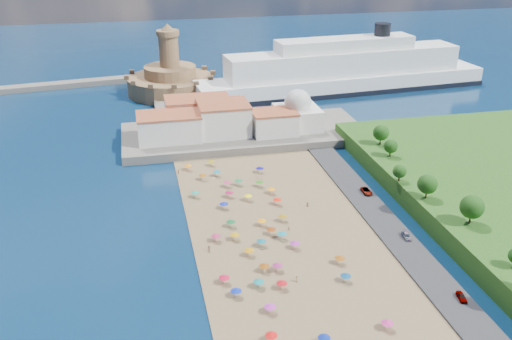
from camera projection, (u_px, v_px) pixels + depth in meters
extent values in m
plane|color=#071938|center=(262.00, 238.00, 147.45)|extent=(700.00, 700.00, 0.00)
cube|color=#59544C|center=(244.00, 134.00, 213.96)|extent=(90.00, 36.00, 3.00)
cube|color=#59544C|center=(177.00, 110.00, 241.00)|extent=(18.00, 70.00, 2.40)
cube|color=silver|center=(169.00, 128.00, 202.46)|extent=(22.00, 14.00, 9.00)
cube|color=silver|center=(224.00, 119.00, 207.76)|extent=(18.00, 16.00, 11.00)
cube|color=silver|center=(274.00, 123.00, 208.33)|extent=(16.00, 12.00, 8.00)
cube|color=silver|center=(198.00, 112.00, 217.10)|extent=(24.00, 14.00, 10.00)
cube|color=silver|center=(297.00, 118.00, 213.86)|extent=(16.00, 16.00, 8.00)
sphere|color=silver|center=(298.00, 103.00, 211.42)|extent=(10.00, 10.00, 10.00)
cylinder|color=silver|center=(298.00, 93.00, 209.88)|extent=(1.20, 1.20, 1.60)
cylinder|color=#926C49|center=(171.00, 85.00, 266.64)|extent=(40.00, 40.00, 8.00)
cylinder|color=#926C49|center=(170.00, 71.00, 264.00)|extent=(24.00, 24.00, 5.00)
cylinder|color=#926C49|center=(169.00, 51.00, 260.14)|extent=(9.00, 9.00, 14.00)
cylinder|color=#926C49|center=(168.00, 33.00, 256.81)|extent=(10.40, 10.40, 2.40)
cone|color=#926C49|center=(167.00, 27.00, 255.71)|extent=(6.00, 6.00, 3.00)
cube|color=black|center=(342.00, 89.00, 271.06)|extent=(142.81, 33.17, 2.28)
cube|color=white|center=(343.00, 83.00, 269.81)|extent=(141.78, 32.68, 8.43)
cube|color=white|center=(344.00, 62.00, 265.81)|extent=(113.46, 26.52, 11.24)
cube|color=white|center=(345.00, 44.00, 262.39)|extent=(66.47, 18.74, 5.62)
cylinder|color=black|center=(383.00, 29.00, 265.21)|extent=(7.49, 7.49, 5.62)
cylinder|color=gray|center=(235.00, 237.00, 145.45)|extent=(0.07, 0.07, 2.00)
cone|color=#CC8F0B|center=(235.00, 234.00, 145.08)|extent=(2.50, 2.50, 0.60)
cylinder|color=gray|center=(249.00, 253.00, 138.63)|extent=(0.07, 0.07, 2.00)
cone|color=orange|center=(249.00, 249.00, 138.27)|extent=(2.50, 2.50, 0.60)
cylinder|color=gray|center=(217.00, 174.00, 181.40)|extent=(0.07, 0.07, 2.00)
cone|color=#0F7A8B|center=(217.00, 171.00, 181.04)|extent=(2.50, 2.50, 0.60)
cylinder|color=gray|center=(262.00, 223.00, 152.20)|extent=(0.07, 0.07, 2.00)
cone|color=#FF9A0B|center=(262.00, 220.00, 151.83)|extent=(2.50, 2.50, 0.60)
cylinder|color=gray|center=(346.00, 278.00, 128.81)|extent=(0.07, 0.07, 2.00)
cone|color=navy|center=(346.00, 275.00, 128.45)|extent=(2.50, 2.50, 0.60)
cylinder|color=gray|center=(231.00, 224.00, 151.56)|extent=(0.07, 0.07, 2.00)
cone|color=#11612B|center=(231.00, 221.00, 151.19)|extent=(2.50, 2.50, 0.60)
cylinder|color=gray|center=(227.00, 184.00, 174.11)|extent=(0.07, 0.07, 2.00)
cone|color=#CC2B5F|center=(227.00, 182.00, 173.75)|extent=(2.50, 2.50, 0.60)
cylinder|color=gray|center=(259.00, 284.00, 126.78)|extent=(0.07, 0.07, 2.00)
cone|color=#0E7E80|center=(259.00, 281.00, 126.41)|extent=(2.50, 2.50, 0.60)
cylinder|color=gray|center=(387.00, 325.00, 113.91)|extent=(0.07, 0.07, 2.00)
cone|color=#C62A7B|center=(387.00, 322.00, 113.54)|extent=(2.50, 2.50, 0.60)
cylinder|color=gray|center=(264.00, 268.00, 132.40)|extent=(0.07, 0.07, 2.00)
cone|color=#88460C|center=(264.00, 265.00, 132.03)|extent=(2.50, 2.50, 0.60)
cylinder|color=gray|center=(236.00, 293.00, 123.64)|extent=(0.07, 0.07, 2.00)
cone|color=#0D28B1|center=(236.00, 290.00, 123.28)|extent=(2.50, 2.50, 0.60)
cylinder|color=gray|center=(339.00, 260.00, 135.51)|extent=(0.07, 0.07, 2.00)
cone|color=#984D0D|center=(340.00, 257.00, 135.14)|extent=(2.50, 2.50, 0.60)
cylinder|color=gray|center=(282.00, 285.00, 126.27)|extent=(0.07, 0.07, 2.00)
cone|color=red|center=(282.00, 282.00, 125.90)|extent=(2.50, 2.50, 0.60)
cylinder|color=gray|center=(188.00, 167.00, 185.78)|extent=(0.07, 0.07, 2.00)
cone|color=orange|center=(188.00, 165.00, 185.41)|extent=(2.50, 2.50, 0.60)
cylinder|color=gray|center=(270.00, 309.00, 118.62)|extent=(0.07, 0.07, 2.00)
cone|color=#B927AF|center=(270.00, 306.00, 118.25)|extent=(2.50, 2.50, 0.60)
cylinder|color=gray|center=(261.00, 243.00, 142.58)|extent=(0.07, 0.07, 2.00)
cone|color=#0D6879|center=(261.00, 240.00, 142.22)|extent=(2.50, 2.50, 0.60)
cylinder|color=gray|center=(271.00, 191.00, 169.83)|extent=(0.07, 0.07, 2.00)
cone|color=orange|center=(271.00, 188.00, 169.46)|extent=(2.50, 2.50, 0.60)
cylinder|color=gray|center=(271.00, 231.00, 147.95)|extent=(0.07, 0.07, 2.00)
cone|color=#85350C|center=(271.00, 228.00, 147.59)|extent=(2.50, 2.50, 0.60)
cylinder|color=gray|center=(282.00, 236.00, 145.87)|extent=(0.07, 0.07, 2.00)
cone|color=#108094|center=(282.00, 233.00, 145.51)|extent=(2.50, 2.50, 0.60)
cylinder|color=gray|center=(271.00, 338.00, 110.54)|extent=(0.07, 0.07, 2.00)
cone|color=red|center=(271.00, 334.00, 110.17)|extent=(2.50, 2.50, 0.60)
cylinder|color=gray|center=(224.00, 206.00, 161.04)|extent=(0.07, 0.07, 2.00)
cone|color=#0E1DB7|center=(224.00, 203.00, 160.68)|extent=(2.50, 2.50, 0.60)
cylinder|color=gray|center=(216.00, 238.00, 144.87)|extent=(0.07, 0.07, 2.00)
cone|color=#B82756|center=(216.00, 235.00, 144.50)|extent=(2.50, 2.50, 0.60)
cylinder|color=gray|center=(239.00, 183.00, 175.17)|extent=(0.07, 0.07, 2.00)
cone|color=#167D44|center=(239.00, 180.00, 174.80)|extent=(2.50, 2.50, 0.60)
cylinder|color=gray|center=(259.00, 184.00, 174.34)|extent=(0.07, 0.07, 2.00)
cone|color=#2B8016|center=(259.00, 181.00, 173.97)|extent=(2.50, 2.50, 0.60)
cylinder|color=gray|center=(260.00, 170.00, 183.88)|extent=(0.07, 0.07, 2.00)
cone|color=#0E0B95|center=(260.00, 168.00, 183.51)|extent=(2.50, 2.50, 0.60)
cylinder|color=gray|center=(278.00, 268.00, 132.69)|extent=(0.07, 0.07, 2.00)
cone|color=#9C2164|center=(278.00, 264.00, 132.32)|extent=(2.50, 2.50, 0.60)
cylinder|color=gray|center=(248.00, 198.00, 165.73)|extent=(0.07, 0.07, 2.00)
cone|color=yellow|center=(248.00, 195.00, 165.37)|extent=(2.50, 2.50, 0.60)
cylinder|color=gray|center=(283.00, 218.00, 154.37)|extent=(0.07, 0.07, 2.00)
cone|color=#9E730E|center=(283.00, 215.00, 154.01)|extent=(2.50, 2.50, 0.60)
cylinder|color=gray|center=(324.00, 340.00, 109.92)|extent=(0.07, 0.07, 2.00)
cone|color=navy|center=(324.00, 337.00, 109.55)|extent=(2.50, 2.50, 0.60)
cylinder|color=gray|center=(224.00, 280.00, 128.18)|extent=(0.07, 0.07, 2.00)
cone|color=red|center=(224.00, 277.00, 127.81)|extent=(2.50, 2.50, 0.60)
cylinder|color=gray|center=(229.00, 194.00, 167.69)|extent=(0.07, 0.07, 2.00)
cone|color=#AB0D43|center=(229.00, 192.00, 167.32)|extent=(2.50, 2.50, 0.60)
cylinder|color=gray|center=(203.00, 177.00, 178.87)|extent=(0.07, 0.07, 2.00)
cone|color=#9C560E|center=(203.00, 175.00, 178.51)|extent=(2.50, 2.50, 0.60)
cylinder|color=gray|center=(295.00, 245.00, 141.70)|extent=(0.07, 0.07, 2.00)
cone|color=#AB24A2|center=(295.00, 242.00, 141.33)|extent=(2.50, 2.50, 0.60)
cylinder|color=gray|center=(195.00, 195.00, 167.59)|extent=(0.07, 0.07, 2.00)
cone|color=#119C7C|center=(195.00, 192.00, 167.23)|extent=(2.50, 2.50, 0.60)
cylinder|color=gray|center=(211.00, 163.00, 189.02)|extent=(0.07, 0.07, 2.00)
cone|color=#9A830E|center=(211.00, 161.00, 188.65)|extent=(2.50, 2.50, 0.60)
cylinder|color=gray|center=(277.00, 202.00, 163.44)|extent=(0.07, 0.07, 2.00)
cone|color=#FF210B|center=(277.00, 199.00, 163.07)|extent=(2.50, 2.50, 0.60)
imported|color=tan|center=(209.00, 249.00, 140.41)|extent=(0.94, 1.08, 1.88)
imported|color=tan|center=(260.00, 176.00, 179.61)|extent=(1.11, 1.33, 1.79)
imported|color=tan|center=(178.00, 171.00, 183.39)|extent=(0.75, 1.03, 1.62)
imported|color=tan|center=(297.00, 279.00, 128.95)|extent=(0.94, 0.96, 1.67)
imported|color=tan|center=(308.00, 204.00, 162.43)|extent=(1.59, 0.82, 1.64)
imported|color=tan|center=(289.00, 228.00, 150.05)|extent=(0.64, 0.46, 1.63)
imported|color=gray|center=(406.00, 236.00, 145.84)|extent=(2.20, 4.47, 1.25)
imported|color=gray|center=(366.00, 191.00, 169.51)|extent=(2.47, 5.10, 1.40)
imported|color=gray|center=(462.00, 297.00, 122.37)|extent=(2.13, 3.96, 1.28)
cylinder|color=#382314|center=(470.00, 218.00, 141.51)|extent=(0.50, 0.50, 3.34)
sphere|color=#14380F|center=(472.00, 207.00, 140.28)|extent=(6.01, 6.01, 6.01)
cylinder|color=#382314|center=(426.00, 193.00, 154.41)|extent=(0.50, 0.50, 3.03)
sphere|color=#14380F|center=(428.00, 184.00, 153.30)|extent=(5.46, 5.46, 5.46)
cylinder|color=#382314|center=(399.00, 178.00, 164.60)|extent=(0.50, 0.50, 2.21)
sphere|color=#14380F|center=(400.00, 171.00, 163.79)|extent=(3.98, 3.98, 3.98)
cylinder|color=#382314|center=(390.00, 153.00, 181.55)|extent=(0.50, 0.50, 2.49)
sphere|color=#14380F|center=(391.00, 146.00, 180.64)|extent=(4.48, 4.48, 4.48)
cylinder|color=#382314|center=(380.00, 140.00, 191.09)|extent=(0.50, 0.50, 2.98)
sphere|color=#14380F|center=(381.00, 133.00, 190.01)|extent=(5.36, 5.36, 5.36)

